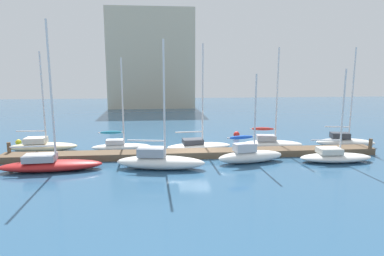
{
  "coord_description": "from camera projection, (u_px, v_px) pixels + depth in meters",
  "views": [
    {
      "loc": [
        -2.61,
        -25.12,
        6.7
      ],
      "look_at": [
        0.0,
        2.0,
        2.0
      ],
      "focal_mm": 30.33,
      "sensor_mm": 36.0,
      "label": 1
    }
  ],
  "objects": [
    {
      "name": "ground_plane",
      "position": [
        194.0,
        157.0,
        26.03
      ],
      "size": [
        120.0,
        120.0,
        0.0
      ],
      "primitive_type": "plane",
      "color": "#2D567A"
    },
    {
      "name": "dock_pier",
      "position": [
        194.0,
        154.0,
        25.98
      ],
      "size": [
        29.71,
        1.72,
        0.52
      ],
      "primitive_type": "cube",
      "color": "brown",
      "rests_on": "ground_plane"
    },
    {
      "name": "dock_piling_near_end",
      "position": [
        9.0,
        151.0,
        25.24
      ],
      "size": [
        0.28,
        0.28,
        1.33
      ],
      "primitive_type": "cylinder",
      "color": "brown",
      "rests_on": "ground_plane"
    },
    {
      "name": "dock_piling_far_end",
      "position": [
        370.0,
        147.0,
        26.59
      ],
      "size": [
        0.28,
        0.28,
        1.33
      ],
      "primitive_type": "cylinder",
      "color": "brown",
      "rests_on": "ground_plane"
    },
    {
      "name": "sailboat_0",
      "position": [
        42.0,
        145.0,
        27.85
      ],
      "size": [
        5.74,
        1.98,
        8.39
      ],
      "rotation": [
        0.0,
        0.0,
        0.02
      ],
      "color": "beige",
      "rests_on": "ground_plane"
    },
    {
      "name": "sailboat_1",
      "position": [
        50.0,
        163.0,
        22.25
      ],
      "size": [
        6.95,
        2.23,
        10.08
      ],
      "rotation": [
        0.0,
        0.0,
        0.06
      ],
      "color": "#B21E1E",
      "rests_on": "ground_plane"
    },
    {
      "name": "sailboat_2",
      "position": [
        120.0,
        145.0,
        28.14
      ],
      "size": [
        5.11,
        1.61,
        7.91
      ],
      "rotation": [
        0.0,
        0.0,
        0.04
      ],
      "color": "white",
      "rests_on": "ground_plane"
    },
    {
      "name": "sailboat_3",
      "position": [
        160.0,
        160.0,
        22.67
      ],
      "size": [
        6.44,
        2.7,
        8.87
      ],
      "rotation": [
        0.0,
        0.0,
        -0.17
      ],
      "color": "white",
      "rests_on": "ground_plane"
    },
    {
      "name": "sailboat_4",
      "position": [
        198.0,
        145.0,
        28.37
      ],
      "size": [
        5.87,
        2.46,
        9.06
      ],
      "rotation": [
        0.0,
        0.0,
        0.1
      ],
      "color": "white",
      "rests_on": "ground_plane"
    },
    {
      "name": "sailboat_5",
      "position": [
        250.0,
        155.0,
        24.24
      ],
      "size": [
        5.33,
        2.32,
        6.59
      ],
      "rotation": [
        0.0,
        0.0,
        0.19
      ],
      "color": "white",
      "rests_on": "ground_plane"
    },
    {
      "name": "sailboat_6",
      "position": [
        271.0,
        142.0,
        28.93
      ],
      "size": [
        5.57,
        2.45,
        8.8
      ],
      "rotation": [
        0.0,
        0.0,
        -0.14
      ],
      "color": "white",
      "rests_on": "ground_plane"
    },
    {
      "name": "sailboat_7",
      "position": [
        335.0,
        156.0,
        24.47
      ],
      "size": [
        5.52,
        1.96,
        6.94
      ],
      "rotation": [
        0.0,
        0.0,
        -0.03
      ],
      "color": "white",
      "rests_on": "ground_plane"
    },
    {
      "name": "sailboat_8",
      "position": [
        345.0,
        141.0,
        29.32
      ],
      "size": [
        5.35,
        2.49,
        8.83
      ],
      "rotation": [
        0.0,
        0.0,
        -0.19
      ],
      "color": "white",
      "rests_on": "ground_plane"
    },
    {
      "name": "mooring_buoy_red",
      "position": [
        237.0,
        134.0,
        33.62
      ],
      "size": [
        0.64,
        0.64,
        0.64
      ],
      "primitive_type": "sphere",
      "color": "red",
      "rests_on": "ground_plane"
    },
    {
      "name": "mooring_buoy_yellow",
      "position": [
        19.0,
        142.0,
        30.15
      ],
      "size": [
        0.53,
        0.53,
        0.53
      ],
      "primitive_type": "sphere",
      "color": "yellow",
      "rests_on": "ground_plane"
    },
    {
      "name": "harbor_building_distant",
      "position": [
        152.0,
        60.0,
        62.09
      ],
      "size": [
        15.98,
        8.16,
        18.14
      ],
      "primitive_type": "cube",
      "color": "#BCB299",
      "rests_on": "ground_plane"
    }
  ]
}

